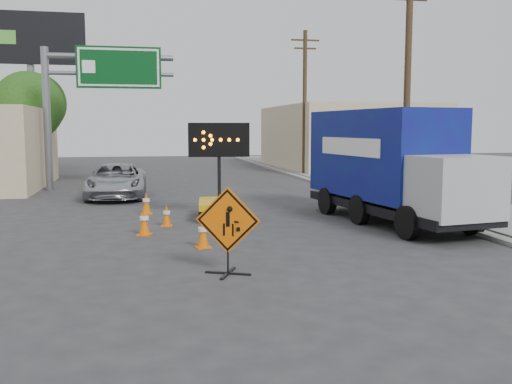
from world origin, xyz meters
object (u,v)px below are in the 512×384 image
object	(u,v)px
arrow_board	(219,198)
pickup_truck	(116,181)
construction_sign	(228,229)
box_truck	(391,172)

from	to	relation	value
arrow_board	pickup_truck	size ratio (longest dim) A/B	0.60
construction_sign	arrow_board	distance (m)	7.29
pickup_truck	box_truck	size ratio (longest dim) A/B	0.68
pickup_truck	arrow_board	bearing A→B (deg)	-59.90
construction_sign	arrow_board	bearing A→B (deg)	107.95
box_truck	construction_sign	bearing A→B (deg)	-146.52
construction_sign	box_truck	bearing A→B (deg)	65.96
arrow_board	box_truck	world-z (taller)	box_truck
arrow_board	box_truck	xyz separation A→B (m)	(5.26, -1.86, 0.92)
pickup_truck	box_truck	bearing A→B (deg)	-42.13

